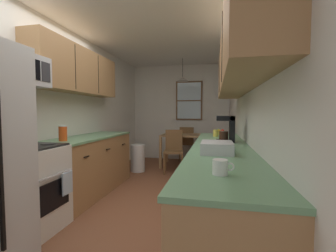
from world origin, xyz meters
The scene contains 25 objects.
ground_plane centered at (0.00, 1.00, 0.00)m, with size 12.00×12.00×0.00m, color brown.
wall_left centered at (-1.35, 1.00, 1.27)m, with size 0.10×9.00×2.55m, color white.
wall_right centered at (1.35, 1.00, 1.27)m, with size 0.10×9.00×2.55m, color white.
wall_back centered at (0.00, 3.65, 1.27)m, with size 4.40×0.10×2.55m, color white.
ceiling_slab centered at (0.00, 1.00, 2.59)m, with size 4.40×9.00×0.08m, color white.
stove_range centered at (-0.99, -0.45, 0.47)m, with size 0.66×0.59×1.10m.
microwave_over_range centered at (-1.11, -0.45, 1.71)m, with size 0.39×0.61×0.33m.
counter_left centered at (-1.00, 0.75, 0.45)m, with size 0.64×1.81×0.90m.
upper_cabinets_left centered at (-1.14, 0.70, 1.90)m, with size 0.33×1.89×0.67m.
counter_right centered at (1.00, 0.08, 0.45)m, with size 0.64×3.17×0.90m.
upper_cabinets_right centered at (1.14, 0.03, 1.82)m, with size 0.33×2.85×0.64m.
dining_table centered at (0.17, 2.83, 0.63)m, with size 0.96×0.76×0.76m.
dining_chair_near centered at (0.07, 2.24, 0.50)m, with size 0.45×0.45×0.90m.
dining_chair_far centered at (0.23, 3.42, 0.50)m, with size 0.44×0.44×0.90m.
pendant_light centered at (0.17, 2.83, 2.06)m, with size 0.28×0.28×0.54m.
back_window centered at (0.24, 3.58, 1.60)m, with size 0.71×0.05×1.04m.
trash_bin centered at (-0.70, 2.13, 0.29)m, with size 0.31×0.31×0.58m, color white.
storage_canister centered at (-1.00, 0.12, 1.00)m, with size 0.10×0.10×0.20m.
dish_towel centered at (-0.64, -0.31, 0.50)m, with size 0.02×0.16×0.24m, color silver.
coffee_maker centered at (1.09, 0.45, 1.07)m, with size 0.22×0.18×0.33m.
mug_by_coffeemaker centered at (0.96, -1.10, 0.94)m, with size 0.13×0.09×0.09m.
mug_spare centered at (0.94, 1.08, 0.95)m, with size 0.11×0.08×0.11m.
fruit_bowl centered at (1.01, 1.44, 0.94)m, with size 0.22×0.22×0.09m.
dish_rack centered at (0.95, -0.37, 0.95)m, with size 0.28×0.34×0.10m, color silver.
table_serving_bowl centered at (0.09, 2.87, 0.79)m, with size 0.17×0.17×0.06m, color #E0D14C.
Camera 1 is at (0.92, -2.41, 1.26)m, focal length 23.84 mm.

